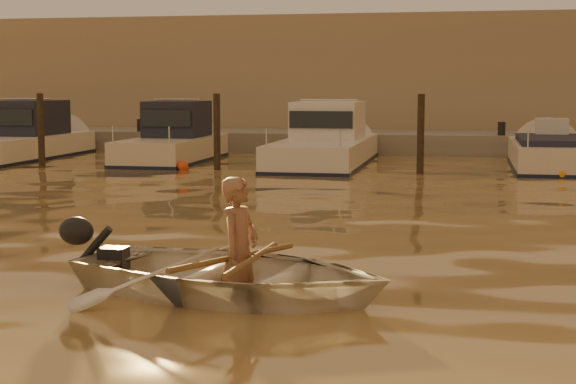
% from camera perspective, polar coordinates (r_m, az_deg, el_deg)
% --- Properties ---
extents(ground_plane, '(160.00, 160.00, 0.00)m').
position_cam_1_polar(ground_plane, '(8.83, 5.06, -7.57)').
color(ground_plane, olive).
rests_on(ground_plane, ground).
extents(dinghy, '(3.93, 3.17, 0.72)m').
position_cam_1_polar(dinghy, '(9.31, -3.70, -5.29)').
color(dinghy, white).
rests_on(dinghy, ground_plane).
extents(person, '(0.49, 0.64, 1.57)m').
position_cam_1_polar(person, '(9.21, -3.16, -3.88)').
color(person, '#906148').
rests_on(person, dinghy).
extents(outboard_motor, '(0.96, 0.58, 0.70)m').
position_cam_1_polar(outboard_motor, '(10.07, -11.31, -4.25)').
color(outboard_motor, black).
rests_on(outboard_motor, dinghy).
extents(oar_port, '(0.07, 2.10, 0.13)m').
position_cam_1_polar(oar_port, '(9.16, -2.32, -4.33)').
color(oar_port, brown).
rests_on(oar_port, dinghy).
extents(oar_starboard, '(0.86, 1.97, 0.13)m').
position_cam_1_polar(oar_starboard, '(9.25, -3.43, -4.23)').
color(oar_starboard, brown).
rests_on(oar_starboard, dinghy).
extents(moored_boat_0, '(2.26, 7.17, 1.75)m').
position_cam_1_polar(moored_boat_0, '(27.96, -17.13, 3.35)').
color(moored_boat_0, white).
rests_on(moored_boat_0, ground_plane).
extents(moored_boat_1, '(1.97, 5.96, 1.75)m').
position_cam_1_polar(moored_boat_1, '(25.97, -7.53, 3.35)').
color(moored_boat_1, beige).
rests_on(moored_boat_1, ground_plane).
extents(moored_boat_2, '(2.30, 7.71, 1.75)m').
position_cam_1_polar(moored_boat_2, '(24.87, 2.38, 3.24)').
color(moored_boat_2, silver).
rests_on(moored_boat_2, ground_plane).
extents(moored_boat_3, '(2.19, 6.27, 0.95)m').
position_cam_1_polar(moored_boat_3, '(24.69, 16.85, 2.00)').
color(moored_boat_3, beige).
rests_on(moored_boat_3, ground_plane).
extents(piling_0, '(0.18, 0.18, 2.20)m').
position_cam_1_polar(piling_0, '(25.10, -15.67, 3.66)').
color(piling_0, '#2D2319').
rests_on(piling_0, ground_plane).
extents(piling_1, '(0.18, 0.18, 2.20)m').
position_cam_1_polar(piling_1, '(23.25, -4.62, 3.65)').
color(piling_1, '#2D2319').
rests_on(piling_1, ground_plane).
extents(piling_2, '(0.18, 0.18, 2.20)m').
position_cam_1_polar(piling_2, '(22.37, 8.57, 3.47)').
color(piling_2, '#2D2319').
rests_on(piling_2, ground_plane).
extents(fender_b, '(0.30, 0.30, 0.30)m').
position_cam_1_polar(fender_b, '(23.37, -6.83, 1.68)').
color(fender_b, '#E3471A').
rests_on(fender_b, ground_plane).
extents(fender_c, '(0.30, 0.30, 0.30)m').
position_cam_1_polar(fender_c, '(21.63, 3.72, 1.30)').
color(fender_c, white).
rests_on(fender_c, ground_plane).
extents(fender_d, '(0.30, 0.30, 0.30)m').
position_cam_1_polar(fender_d, '(22.10, 17.28, 1.12)').
color(fender_d, orange).
rests_on(fender_d, ground_plane).
extents(quay, '(52.00, 4.00, 1.00)m').
position_cam_1_polar(quay, '(30.09, 9.69, 2.88)').
color(quay, gray).
rests_on(quay, ground_plane).
extents(waterfront_building, '(46.00, 7.00, 4.80)m').
position_cam_1_polar(waterfront_building, '(35.52, 10.05, 7.10)').
color(waterfront_building, '#9E8466').
rests_on(waterfront_building, quay).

